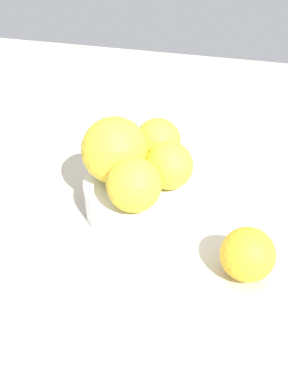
{
  "coord_description": "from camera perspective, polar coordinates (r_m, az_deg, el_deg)",
  "views": [
    {
      "loc": [
        -11.39,
        48.49,
        41.8
      ],
      "look_at": [
        0.0,
        0.0,
        2.63
      ],
      "focal_mm": 44.1,
      "sensor_mm": 36.0,
      "label": 1
    }
  ],
  "objects": [
    {
      "name": "orange_loose_0",
      "position": [
        0.55,
        12.41,
        -7.39
      ],
      "size": [
        6.33,
        6.33,
        6.33
      ],
      "primitive_type": "sphere",
      "color": "yellow",
      "rests_on": "ground_plane"
    },
    {
      "name": "orange_in_bowl_3",
      "position": [
        0.61,
        -3.57,
        5.01
      ],
      "size": [
        8.66,
        8.66,
        8.66
      ],
      "primitive_type": "sphere",
      "color": "yellow",
      "rests_on": "fruit_bowl"
    },
    {
      "name": "orange_in_bowl_1",
      "position": [
        0.65,
        1.69,
        6.17
      ],
      "size": [
        6.29,
        6.29,
        6.29
      ],
      "primitive_type": "sphere",
      "color": "yellow",
      "rests_on": "fruit_bowl"
    },
    {
      "name": "fruit_bowl",
      "position": [
        0.64,
        -0.0,
        -0.39
      ],
      "size": [
        16.12,
        16.12,
        4.38
      ],
      "color": "silver",
      "rests_on": "ground_plane"
    },
    {
      "name": "orange_in_bowl_0",
      "position": [
        0.56,
        -1.43,
        0.9
      ],
      "size": [
        6.74,
        6.74,
        6.74
      ],
      "primitive_type": "sphere",
      "color": "yellow",
      "rests_on": "fruit_bowl"
    },
    {
      "name": "ground_plane",
      "position": [
        0.66,
        -0.0,
        -2.49
      ],
      "size": [
        110.0,
        110.0,
        2.0
      ],
      "primitive_type": "cube",
      "color": "#BCB29E"
    },
    {
      "name": "orange_in_bowl_2",
      "position": [
        0.6,
        3.11,
        3.33
      ],
      "size": [
        6.18,
        6.18,
        6.18
      ],
      "primitive_type": "sphere",
      "color": "yellow",
      "rests_on": "fruit_bowl"
    }
  ]
}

